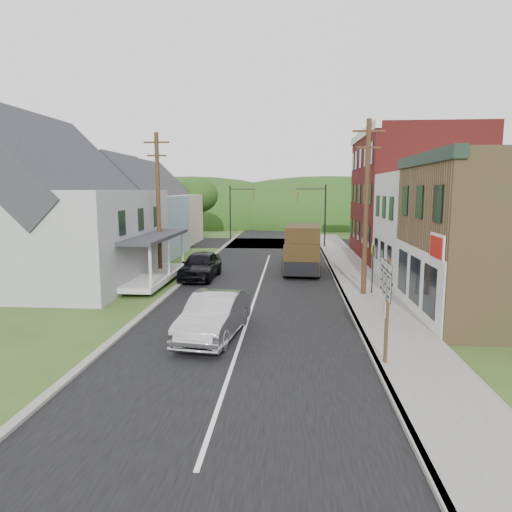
% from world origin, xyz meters
% --- Properties ---
extents(ground, '(120.00, 120.00, 0.00)m').
position_xyz_m(ground, '(0.00, 0.00, 0.00)').
color(ground, '#2D4719').
rests_on(ground, ground).
extents(road, '(9.00, 90.00, 0.02)m').
position_xyz_m(road, '(0.00, 10.00, 0.00)').
color(road, black).
rests_on(road, ground).
extents(cross_road, '(60.00, 9.00, 0.02)m').
position_xyz_m(cross_road, '(0.00, 27.00, 0.00)').
color(cross_road, black).
rests_on(cross_road, ground).
extents(sidewalk_right, '(2.80, 55.00, 0.15)m').
position_xyz_m(sidewalk_right, '(5.90, 8.00, 0.07)').
color(sidewalk_right, slate).
rests_on(sidewalk_right, ground).
extents(curb_right, '(0.20, 55.00, 0.15)m').
position_xyz_m(curb_right, '(4.55, 8.00, 0.07)').
color(curb_right, slate).
rests_on(curb_right, ground).
extents(curb_left, '(0.30, 55.00, 0.12)m').
position_xyz_m(curb_left, '(-4.65, 8.00, 0.06)').
color(curb_left, slate).
rests_on(curb_left, ground).
extents(storefront_white, '(8.00, 7.00, 6.50)m').
position_xyz_m(storefront_white, '(11.30, 7.50, 3.25)').
color(storefront_white, silver).
rests_on(storefront_white, ground).
extents(storefront_red, '(8.00, 12.00, 10.00)m').
position_xyz_m(storefront_red, '(11.30, 17.00, 5.00)').
color(storefront_red, maroon).
rests_on(storefront_red, ground).
extents(house_gray, '(10.20, 12.24, 8.35)m').
position_xyz_m(house_gray, '(-12.00, 6.00, 4.23)').
color(house_gray, '#A0A2A5').
rests_on(house_gray, ground).
extents(house_blue, '(7.14, 8.16, 7.28)m').
position_xyz_m(house_blue, '(-11.00, 17.00, 3.69)').
color(house_blue, '#809CAE').
rests_on(house_blue, ground).
extents(house_cream, '(7.14, 8.16, 7.28)m').
position_xyz_m(house_cream, '(-11.50, 26.00, 3.69)').
color(house_cream, beige).
rests_on(house_cream, ground).
extents(utility_pole_right, '(1.60, 0.26, 9.00)m').
position_xyz_m(utility_pole_right, '(5.60, 3.50, 4.66)').
color(utility_pole_right, '#472D19').
rests_on(utility_pole_right, ground).
extents(utility_pole_left, '(1.60, 0.26, 9.00)m').
position_xyz_m(utility_pole_left, '(-6.50, 8.00, 4.66)').
color(utility_pole_left, '#472D19').
rests_on(utility_pole_left, ground).
extents(traffic_signal_right, '(2.87, 0.20, 6.00)m').
position_xyz_m(traffic_signal_right, '(4.30, 23.50, 3.76)').
color(traffic_signal_right, black).
rests_on(traffic_signal_right, ground).
extents(traffic_signal_left, '(2.87, 0.20, 6.00)m').
position_xyz_m(traffic_signal_left, '(-4.30, 30.50, 3.76)').
color(traffic_signal_left, black).
rests_on(traffic_signal_left, ground).
extents(tree_left_b, '(4.80, 4.80, 6.94)m').
position_xyz_m(tree_left_b, '(-17.00, 12.00, 4.88)').
color(tree_left_b, '#382616').
rests_on(tree_left_b, ground).
extents(tree_left_c, '(5.80, 5.80, 8.41)m').
position_xyz_m(tree_left_c, '(-19.00, 20.00, 5.94)').
color(tree_left_c, '#382616').
rests_on(tree_left_c, ground).
extents(tree_left_d, '(4.80, 4.80, 6.94)m').
position_xyz_m(tree_left_d, '(-9.00, 32.00, 4.88)').
color(tree_left_d, '#382616').
rests_on(tree_left_d, ground).
extents(forested_ridge, '(90.00, 30.00, 16.00)m').
position_xyz_m(forested_ridge, '(0.00, 55.00, 0.00)').
color(forested_ridge, black).
rests_on(forested_ridge, ground).
extents(silver_sedan, '(2.34, 5.17, 1.64)m').
position_xyz_m(silver_sedan, '(-1.04, -3.70, 0.82)').
color(silver_sedan, '#ABABB0').
rests_on(silver_sedan, ground).
extents(dark_sedan, '(2.20, 5.08, 1.71)m').
position_xyz_m(dark_sedan, '(-3.80, 7.52, 0.85)').
color(dark_sedan, black).
rests_on(dark_sedan, ground).
extents(delivery_van, '(2.57, 5.69, 3.12)m').
position_xyz_m(delivery_van, '(2.61, 10.14, 1.58)').
color(delivery_van, black).
rests_on(delivery_van, ground).
extents(route_sign_cluster, '(0.19, 1.88, 3.28)m').
position_xyz_m(route_sign_cluster, '(4.75, -6.13, 2.28)').
color(route_sign_cluster, '#472D19').
rests_on(route_sign_cluster, sidewalk_right).
extents(warning_sign, '(0.26, 0.70, 2.67)m').
position_xyz_m(warning_sign, '(6.05, 3.74, 1.86)').
color(warning_sign, black).
rests_on(warning_sign, sidewalk_right).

